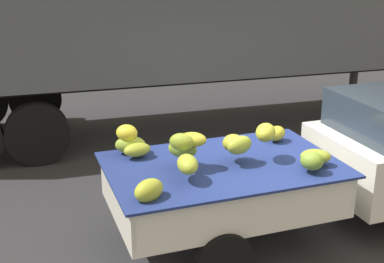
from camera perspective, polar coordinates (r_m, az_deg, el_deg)
ground at (r=7.27m, az=8.09°, el=-9.96°), size 220.00×220.00×0.00m
curb_strip at (r=15.00m, az=-6.82°, el=5.74°), size 80.00×0.80×0.16m
pickup_truck at (r=7.29m, az=17.17°, el=-2.87°), size 4.91×1.84×1.70m
semi_trailer at (r=10.67m, az=2.26°, el=13.87°), size 12.08×3.01×3.95m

